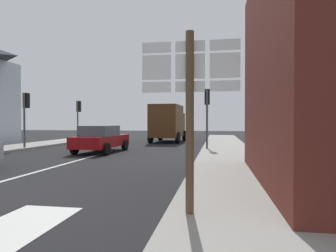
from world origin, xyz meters
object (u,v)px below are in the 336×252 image
(traffic_light_far_left, at_px, (78,112))
(traffic_light_near_right, at_px, (207,105))
(sedan_far, at_px, (101,139))
(traffic_light_near_left, at_px, (26,108))
(route_sign_post, at_px, (190,103))
(delivery_truck, at_px, (168,122))

(traffic_light_far_left, height_order, traffic_light_near_right, traffic_light_near_right)
(traffic_light_near_right, bearing_deg, traffic_light_far_left, 152.50)
(sedan_far, relative_size, traffic_light_near_left, 1.25)
(traffic_light_far_left, bearing_deg, sedan_far, -56.22)
(sedan_far, distance_m, traffic_light_far_left, 9.20)
(route_sign_post, distance_m, traffic_light_far_left, 21.05)
(route_sign_post, bearing_deg, sedan_far, 119.21)
(delivery_truck, xyz_separation_m, traffic_light_far_left, (-7.29, -1.38, 0.88))
(traffic_light_far_left, relative_size, traffic_light_near_right, 0.95)
(delivery_truck, bearing_deg, sedan_far, -104.35)
(traffic_light_near_left, bearing_deg, traffic_light_far_left, 90.00)
(route_sign_post, xyz_separation_m, traffic_light_near_left, (-10.89, 11.16, 0.53))
(route_sign_post, xyz_separation_m, traffic_light_far_left, (-10.89, 18.01, 0.52))
(delivery_truck, relative_size, route_sign_post, 1.59)
(route_sign_post, bearing_deg, traffic_light_far_left, 121.17)
(sedan_far, height_order, delivery_truck, delivery_truck)
(sedan_far, xyz_separation_m, route_sign_post, (5.87, -10.50, 1.24))
(traffic_light_near_right, height_order, traffic_light_near_left, traffic_light_near_right)
(delivery_truck, distance_m, route_sign_post, 19.72)
(route_sign_post, bearing_deg, traffic_light_near_left, 134.31)
(traffic_light_near_right, bearing_deg, sedan_far, -161.75)
(traffic_light_near_left, bearing_deg, delivery_truck, 48.44)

